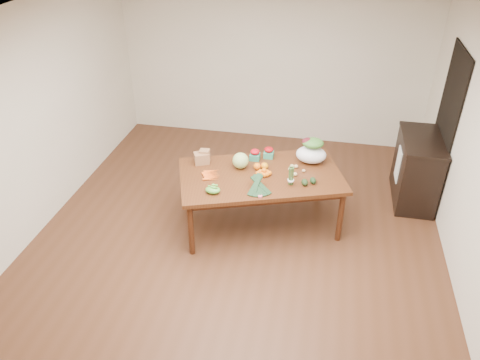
% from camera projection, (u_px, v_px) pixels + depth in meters
% --- Properties ---
extents(floor, '(6.00, 6.00, 0.00)m').
position_uv_depth(floor, '(236.00, 243.00, 5.79)').
color(floor, '#512E1C').
rests_on(floor, ground).
extents(ceiling, '(5.00, 6.00, 0.02)m').
position_uv_depth(ceiling, '(234.00, 18.00, 4.35)').
color(ceiling, white).
rests_on(ceiling, room_walls).
extents(room_walls, '(5.02, 6.02, 2.70)m').
position_uv_depth(room_walls, '(235.00, 146.00, 5.07)').
color(room_walls, silver).
rests_on(room_walls, floor).
extents(dining_table, '(2.22, 1.68, 0.75)m').
position_uv_depth(dining_table, '(260.00, 199.00, 5.93)').
color(dining_table, '#512A13').
rests_on(dining_table, floor).
extents(doorway_dark, '(0.02, 1.00, 2.10)m').
position_uv_depth(doorway_dark, '(445.00, 128.00, 6.14)').
color(doorway_dark, black).
rests_on(doorway_dark, floor).
extents(cabinet, '(0.52, 1.02, 0.94)m').
position_uv_depth(cabinet, '(416.00, 169.00, 6.37)').
color(cabinet, black).
rests_on(cabinet, floor).
extents(dish_towel, '(0.02, 0.28, 0.45)m').
position_uv_depth(dish_towel, '(398.00, 164.00, 6.33)').
color(dish_towel, white).
rests_on(dish_towel, cabinet).
extents(paper_bag, '(0.30, 0.27, 0.17)m').
position_uv_depth(paper_bag, '(202.00, 157.00, 5.91)').
color(paper_bag, '#996D44').
rests_on(paper_bag, dining_table).
extents(cabbage, '(0.20, 0.20, 0.20)m').
position_uv_depth(cabbage, '(241.00, 161.00, 5.81)').
color(cabbage, '#B2D179').
rests_on(cabbage, dining_table).
extents(strawberry_basket_a, '(0.16, 0.16, 0.11)m').
position_uv_depth(strawberry_basket_a, '(255.00, 156.00, 6.01)').
color(strawberry_basket_a, red).
rests_on(strawberry_basket_a, dining_table).
extents(strawberry_basket_b, '(0.16, 0.16, 0.11)m').
position_uv_depth(strawberry_basket_b, '(269.00, 153.00, 6.06)').
color(strawberry_basket_b, '#B20B11').
rests_on(strawberry_basket_b, dining_table).
extents(orange_a, '(0.09, 0.09, 0.09)m').
position_uv_depth(orange_a, '(257.00, 166.00, 5.80)').
color(orange_a, '#FF5F0F').
rests_on(orange_a, dining_table).
extents(orange_b, '(0.08, 0.08, 0.08)m').
position_uv_depth(orange_b, '(264.00, 166.00, 5.83)').
color(orange_b, '#FF5B0F').
rests_on(orange_b, dining_table).
extents(orange_c, '(0.09, 0.09, 0.09)m').
position_uv_depth(orange_c, '(265.00, 166.00, 5.81)').
color(orange_c, orange).
rests_on(orange_c, dining_table).
extents(mandarin_cluster, '(0.23, 0.23, 0.10)m').
position_uv_depth(mandarin_cluster, '(264.00, 171.00, 5.69)').
color(mandarin_cluster, '#E7540E').
rests_on(mandarin_cluster, dining_table).
extents(carrots, '(0.29, 0.30, 0.03)m').
position_uv_depth(carrots, '(212.00, 175.00, 5.69)').
color(carrots, orange).
rests_on(carrots, dining_table).
extents(snap_pea_bag, '(0.17, 0.13, 0.08)m').
position_uv_depth(snap_pea_bag, '(213.00, 190.00, 5.36)').
color(snap_pea_bag, green).
rests_on(snap_pea_bag, dining_table).
extents(kale_bunch, '(0.43, 0.48, 0.16)m').
position_uv_depth(kale_bunch, '(259.00, 186.00, 5.34)').
color(kale_bunch, black).
rests_on(kale_bunch, dining_table).
extents(asparagus_bundle, '(0.11, 0.14, 0.26)m').
position_uv_depth(asparagus_bundle, '(291.00, 176.00, 5.46)').
color(asparagus_bundle, '#427636').
rests_on(asparagus_bundle, dining_table).
extents(potato_a, '(0.05, 0.04, 0.04)m').
position_uv_depth(potato_a, '(290.00, 169.00, 5.79)').
color(potato_a, tan).
rests_on(potato_a, dining_table).
extents(potato_b, '(0.05, 0.05, 0.05)m').
position_uv_depth(potato_b, '(295.00, 174.00, 5.68)').
color(potato_b, '#D3C179').
rests_on(potato_b, dining_table).
extents(potato_c, '(0.05, 0.05, 0.05)m').
position_uv_depth(potato_c, '(296.00, 166.00, 5.84)').
color(potato_c, tan).
rests_on(potato_c, dining_table).
extents(potato_d, '(0.05, 0.05, 0.05)m').
position_uv_depth(potato_d, '(292.00, 166.00, 5.85)').
color(potato_d, tan).
rests_on(potato_d, dining_table).
extents(potato_e, '(0.05, 0.04, 0.04)m').
position_uv_depth(potato_e, '(304.00, 171.00, 5.76)').
color(potato_e, tan).
rests_on(potato_e, dining_table).
extents(avocado_a, '(0.10, 0.13, 0.07)m').
position_uv_depth(avocado_a, '(305.00, 182.00, 5.50)').
color(avocado_a, black).
rests_on(avocado_a, dining_table).
extents(avocado_b, '(0.10, 0.12, 0.07)m').
position_uv_depth(avocado_b, '(313.00, 180.00, 5.54)').
color(avocado_b, black).
rests_on(avocado_b, dining_table).
extents(salad_bag, '(0.46, 0.40, 0.30)m').
position_uv_depth(salad_bag, '(311.00, 152.00, 5.90)').
color(salad_bag, white).
rests_on(salad_bag, dining_table).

